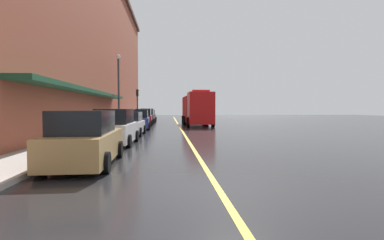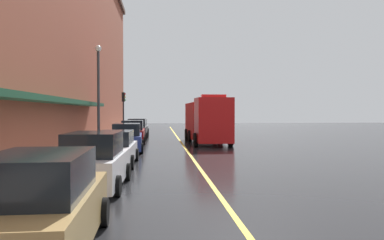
{
  "view_description": "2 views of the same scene",
  "coord_description": "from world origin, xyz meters",
  "px_view_note": "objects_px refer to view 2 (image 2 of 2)",
  "views": [
    {
      "loc": [
        -1.17,
        -6.85,
        1.89
      ],
      "look_at": [
        0.85,
        18.62,
        0.91
      ],
      "focal_mm": 27.95,
      "sensor_mm": 36.0,
      "label": 1
    },
    {
      "loc": [
        -1.82,
        -3.61,
        2.54
      ],
      "look_at": [
        0.48,
        22.61,
        1.97
      ],
      "focal_mm": 35.16,
      "sensor_mm": 36.0,
      "label": 2
    }
  ],
  "objects_px": {
    "parked_car_4": "(133,133)",
    "parked_car_5": "(137,129)",
    "parking_meter_0": "(82,144)",
    "street_lamp_left": "(98,85)",
    "parked_car_1": "(95,162)",
    "parking_meter_1": "(118,129)",
    "parking_meter_2": "(95,139)",
    "parked_car_2": "(116,149)",
    "parked_car_3": "(127,138)",
    "parked_car_0": "(41,206)",
    "parked_car_6": "(139,127)",
    "traffic_light_near": "(124,106)",
    "fire_truck": "(206,121)"
  },
  "relations": [
    {
      "from": "parked_car_6",
      "to": "street_lamp_left",
      "type": "bearing_deg",
      "value": 172.84
    },
    {
      "from": "parked_car_4",
      "to": "parking_meter_1",
      "type": "distance_m",
      "value": 2.72
    },
    {
      "from": "parked_car_3",
      "to": "parked_car_4",
      "type": "bearing_deg",
      "value": -1.69
    },
    {
      "from": "parked_car_1",
      "to": "parking_meter_1",
      "type": "relative_size",
      "value": 3.3
    },
    {
      "from": "parked_car_0",
      "to": "parked_car_5",
      "type": "xyz_separation_m",
      "value": [
        0.05,
        29.13,
        0.03
      ]
    },
    {
      "from": "parked_car_0",
      "to": "parked_car_1",
      "type": "bearing_deg",
      "value": -1.38
    },
    {
      "from": "parking_meter_0",
      "to": "street_lamp_left",
      "type": "relative_size",
      "value": 0.19
    },
    {
      "from": "fire_truck",
      "to": "parking_meter_1",
      "type": "height_order",
      "value": "fire_truck"
    },
    {
      "from": "parked_car_4",
      "to": "fire_truck",
      "type": "distance_m",
      "value": 6.08
    },
    {
      "from": "parked_car_3",
      "to": "parking_meter_1",
      "type": "xyz_separation_m",
      "value": [
        -1.46,
        8.43,
        0.22
      ]
    },
    {
      "from": "parked_car_5",
      "to": "parking_meter_2",
      "type": "relative_size",
      "value": 3.37
    },
    {
      "from": "parking_meter_0",
      "to": "parking_meter_1",
      "type": "distance_m",
      "value": 15.27
    },
    {
      "from": "parked_car_4",
      "to": "parked_car_5",
      "type": "distance_m",
      "value": 5.44
    },
    {
      "from": "parked_car_4",
      "to": "parking_meter_1",
      "type": "relative_size",
      "value": 3.61
    },
    {
      "from": "street_lamp_left",
      "to": "parked_car_0",
      "type": "bearing_deg",
      "value": -84.01
    },
    {
      "from": "parked_car_3",
      "to": "parked_car_6",
      "type": "distance_m",
      "value": 17.79
    },
    {
      "from": "parked_car_1",
      "to": "parking_meter_1",
      "type": "distance_m",
      "value": 20.3
    },
    {
      "from": "parked_car_3",
      "to": "street_lamp_left",
      "type": "height_order",
      "value": "street_lamp_left"
    },
    {
      "from": "parked_car_4",
      "to": "street_lamp_left",
      "type": "xyz_separation_m",
      "value": [
        -2.01,
        -4.48,
        3.53
      ]
    },
    {
      "from": "parked_car_0",
      "to": "parked_car_5",
      "type": "bearing_deg",
      "value": -1.58
    },
    {
      "from": "parked_car_5",
      "to": "street_lamp_left",
      "type": "distance_m",
      "value": 10.72
    },
    {
      "from": "parked_car_2",
      "to": "parking_meter_2",
      "type": "relative_size",
      "value": 3.47
    },
    {
      "from": "parking_meter_0",
      "to": "street_lamp_left",
      "type": "xyz_separation_m",
      "value": [
        -0.6,
        8.47,
        3.34
      ]
    },
    {
      "from": "parked_car_6",
      "to": "parking_meter_0",
      "type": "height_order",
      "value": "parked_car_6"
    },
    {
      "from": "parked_car_6",
      "to": "parked_car_0",
      "type": "bearing_deg",
      "value": 179.77
    },
    {
      "from": "parked_car_1",
      "to": "parked_car_6",
      "type": "relative_size",
      "value": 0.94
    },
    {
      "from": "parked_car_2",
      "to": "parked_car_3",
      "type": "height_order",
      "value": "parked_car_3"
    },
    {
      "from": "parked_car_0",
      "to": "parking_meter_2",
      "type": "relative_size",
      "value": 3.51
    },
    {
      "from": "parked_car_2",
      "to": "parking_meter_1",
      "type": "bearing_deg",
      "value": 6.59
    },
    {
      "from": "street_lamp_left",
      "to": "parked_car_4",
      "type": "bearing_deg",
      "value": 65.82
    },
    {
      "from": "parked_car_3",
      "to": "street_lamp_left",
      "type": "distance_m",
      "value": 4.42
    },
    {
      "from": "parked_car_4",
      "to": "parking_meter_0",
      "type": "bearing_deg",
      "value": 172.99
    },
    {
      "from": "parked_car_1",
      "to": "parking_meter_2",
      "type": "height_order",
      "value": "parked_car_1"
    },
    {
      "from": "parked_car_4",
      "to": "street_lamp_left",
      "type": "distance_m",
      "value": 6.05
    },
    {
      "from": "parked_car_0",
      "to": "parked_car_3",
      "type": "relative_size",
      "value": 0.97
    },
    {
      "from": "parking_meter_0",
      "to": "parking_meter_2",
      "type": "relative_size",
      "value": 1.0
    },
    {
      "from": "parked_car_2",
      "to": "traffic_light_near",
      "type": "bearing_deg",
      "value": 5.16
    },
    {
      "from": "parked_car_5",
      "to": "fire_truck",
      "type": "bearing_deg",
      "value": -131.04
    },
    {
      "from": "parked_car_1",
      "to": "parked_car_2",
      "type": "xyz_separation_m",
      "value": [
        0.05,
        5.48,
        -0.09
      ]
    },
    {
      "from": "traffic_light_near",
      "to": "parking_meter_2",
      "type": "bearing_deg",
      "value": -90.22
    },
    {
      "from": "parked_car_5",
      "to": "parking_meter_2",
      "type": "distance_m",
      "value": 15.02
    },
    {
      "from": "parked_car_3",
      "to": "parked_car_0",
      "type": "bearing_deg",
      "value": 177.72
    },
    {
      "from": "parked_car_2",
      "to": "street_lamp_left",
      "type": "distance_m",
      "value": 9.0
    },
    {
      "from": "parking_meter_1",
      "to": "parking_meter_2",
      "type": "bearing_deg",
      "value": -90.0
    },
    {
      "from": "parked_car_1",
      "to": "parked_car_3",
      "type": "distance_m",
      "value": 11.82
    },
    {
      "from": "parked_car_6",
      "to": "traffic_light_near",
      "type": "distance_m",
      "value": 5.79
    },
    {
      "from": "street_lamp_left",
      "to": "parked_car_1",
      "type": "bearing_deg",
      "value": -81.52
    },
    {
      "from": "parked_car_3",
      "to": "parked_car_4",
      "type": "xyz_separation_m",
      "value": [
        -0.05,
        6.11,
        0.02
      ]
    },
    {
      "from": "parked_car_1",
      "to": "parked_car_5",
      "type": "xyz_separation_m",
      "value": [
        0.06,
        23.37,
        0.01
      ]
    },
    {
      "from": "parking_meter_0",
      "to": "parked_car_0",
      "type": "bearing_deg",
      "value": -82.48
    }
  ]
}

